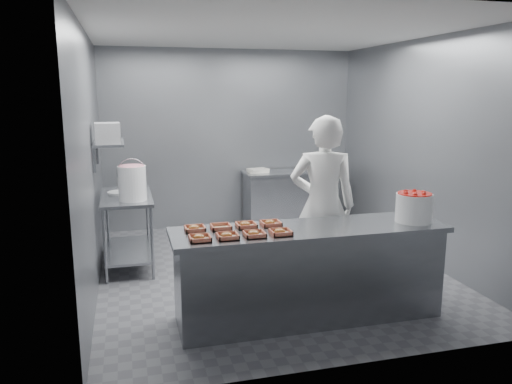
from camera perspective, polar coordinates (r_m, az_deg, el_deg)
floor at (r=6.19m, az=1.52°, el=-8.88°), size 4.50×4.50×0.00m
ceiling at (r=5.84m, az=1.67°, el=17.84°), size 4.50×4.50×0.00m
wall_back at (r=8.02m, az=-2.94°, el=6.06°), size 4.00×0.04×2.80m
wall_left at (r=5.63m, az=-18.37°, el=3.23°), size 0.04×4.50×2.80m
wall_right at (r=6.69m, az=18.32°, el=4.44°), size 0.04×4.50×2.80m
service_counter at (r=4.83m, az=6.09°, el=-9.15°), size 2.60×0.70×0.90m
prep_table at (r=6.36m, az=-14.46°, el=-3.08°), size 0.60×1.20×0.90m
back_counter at (r=8.07m, az=3.91°, el=-0.73°), size 1.50×0.60×0.90m
wall_shelf at (r=6.20m, az=-16.47°, el=5.44°), size 0.35×0.90×0.03m
tray_0 at (r=4.28m, az=-6.46°, el=-5.23°), size 0.19×0.18×0.06m
tray_1 at (r=4.32m, az=-3.30°, el=-5.02°), size 0.19×0.18×0.06m
tray_2 at (r=4.37m, az=-0.21°, el=-4.80°), size 0.19×0.18×0.06m
tray_3 at (r=4.44m, az=2.81°, el=-4.58°), size 0.19×0.18×0.06m
tray_4 at (r=4.58m, az=-7.03°, el=-4.15°), size 0.19×0.18×0.06m
tray_5 at (r=4.62m, az=-4.03°, el=-4.00°), size 0.19×0.18×0.04m
tray_6 at (r=4.66m, az=-1.16°, el=-3.77°), size 0.19×0.18×0.06m
tray_7 at (r=4.72m, az=1.67°, el=-3.58°), size 0.19×0.18×0.06m
worker at (r=5.35m, az=7.63°, el=-1.54°), size 0.80×0.65×1.91m
strawberry_tub at (r=5.06m, az=17.60°, el=-1.58°), size 0.35×0.35×0.29m
glaze_bucket at (r=5.96m, az=-13.97°, el=1.09°), size 0.34×0.32×0.49m
bucket_lid at (r=6.44m, az=-15.39°, el=-0.05°), size 0.36×0.36×0.02m
rag at (r=6.72m, az=-14.21°, el=0.48°), size 0.16×0.14×0.02m
appliance at (r=5.92m, az=-16.61°, el=6.46°), size 0.29×0.33×0.24m
paper_stack at (r=7.83m, az=0.23°, el=2.47°), size 0.32×0.25×0.06m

